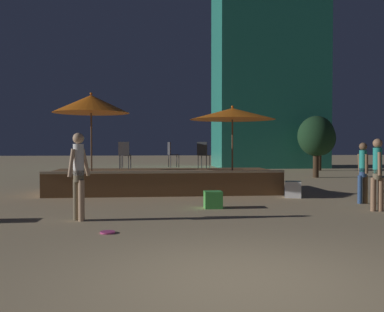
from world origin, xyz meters
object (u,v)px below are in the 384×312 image
(patio_umbrella_1, at_px, (232,114))
(bistro_chair_2, at_px, (203,153))
(patio_umbrella_0, at_px, (91,104))
(person_3, at_px, (377,171))
(cube_seat_0, at_px, (213,200))
(person_2, at_px, (363,171))
(frisbee_disc, at_px, (108,232))
(bistro_chair_1, at_px, (123,152))
(bistro_chair_3, at_px, (171,152))
(background_tree_1, at_px, (316,136))
(background_tree_0, at_px, (319,138))
(bistro_chair_0, at_px, (124,153))
(cube_seat_1, at_px, (293,189))
(person_0, at_px, (79,172))

(patio_umbrella_1, distance_m, bistro_chair_2, 1.76)
(patio_umbrella_0, relative_size, person_3, 1.83)
(cube_seat_0, distance_m, person_3, 4.06)
(patio_umbrella_0, bearing_deg, person_2, -16.07)
(bistro_chair_2, xyz_separation_m, frisbee_disc, (-2.53, -6.39, -1.33))
(bistro_chair_1, relative_size, bistro_chair_3, 1.00)
(cube_seat_0, height_order, background_tree_1, background_tree_1)
(patio_umbrella_0, relative_size, background_tree_0, 1.03)
(bistro_chair_1, distance_m, bistro_chair_3, 1.71)
(patio_umbrella_0, bearing_deg, background_tree_1, 35.02)
(bistro_chair_0, bearing_deg, patio_umbrella_1, 175.39)
(person_3, height_order, bistro_chair_0, person_3)
(bistro_chair_2, bearing_deg, person_2, 172.81)
(bistro_chair_0, relative_size, background_tree_0, 0.29)
(cube_seat_1, height_order, bistro_chair_1, bistro_chair_1)
(person_2, xyz_separation_m, bistro_chair_2, (-4.04, 3.06, 0.46))
(cube_seat_1, bearing_deg, person_3, -68.30)
(cube_seat_1, distance_m, person_3, 3.14)
(patio_umbrella_1, height_order, cube_seat_0, patio_umbrella_1)
(cube_seat_1, bearing_deg, bistro_chair_3, 144.54)
(person_3, xyz_separation_m, background_tree_1, (2.62, 10.45, 1.06))
(person_3, distance_m, background_tree_1, 10.83)
(patio_umbrella_1, distance_m, frisbee_disc, 6.88)
(person_2, height_order, background_tree_0, background_tree_0)
(background_tree_0, xyz_separation_m, background_tree_1, (-2.42, -5.54, 0.01))
(cube_seat_0, bearing_deg, patio_umbrella_0, 142.22)
(patio_umbrella_1, xyz_separation_m, background_tree_1, (5.53, 7.03, -0.56))
(patio_umbrella_0, bearing_deg, person_0, -85.97)
(background_tree_0, bearing_deg, patio_umbrella_0, -134.64)
(cube_seat_1, relative_size, person_2, 0.37)
(person_0, bearing_deg, bistro_chair_3, 113.54)
(bistro_chair_3, distance_m, frisbee_disc, 7.68)
(person_0, height_order, person_2, person_0)
(patio_umbrella_1, bearing_deg, bistro_chair_0, 164.80)
(bistro_chair_0, distance_m, bistro_chair_3, 1.91)
(bistro_chair_0, xyz_separation_m, bistro_chair_3, (1.60, 1.05, 0.00))
(cube_seat_1, xyz_separation_m, bistro_chair_2, (-2.59, 1.54, 1.11))
(person_0, bearing_deg, cube_seat_0, 70.02)
(patio_umbrella_0, height_order, bistro_chair_1, patio_umbrella_0)
(bistro_chair_0, height_order, background_tree_0, background_tree_0)
(cube_seat_0, xyz_separation_m, cube_seat_1, (2.76, 1.95, 0.03))
(cube_seat_0, relative_size, person_2, 0.27)
(patio_umbrella_0, relative_size, person_2, 1.93)
(cube_seat_0, relative_size, bistro_chair_2, 0.50)
(patio_umbrella_1, relative_size, person_2, 1.70)
(patio_umbrella_1, distance_m, bistro_chair_3, 2.96)
(bistro_chair_3, bearing_deg, cube_seat_1, -136.68)
(person_3, bearing_deg, background_tree_0, 86.33)
(person_0, xyz_separation_m, person_3, (6.99, 0.63, -0.08))
(cube_seat_0, relative_size, bistro_chair_1, 0.50)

